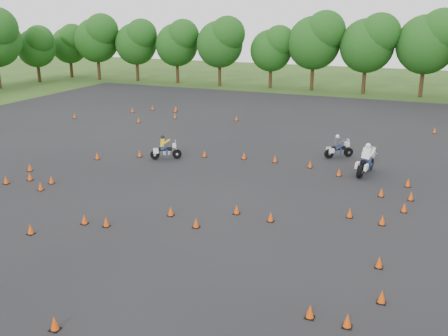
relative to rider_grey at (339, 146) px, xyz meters
name	(u,v)px	position (x,y,z in m)	size (l,w,h in m)	color
ground	(192,215)	(-4.76, -12.58, -0.79)	(140.00, 140.00, 0.00)	#2D5119
asphalt_pad	(237,178)	(-4.76, -6.58, -0.79)	(62.00, 62.00, 0.00)	black
treeline	(357,57)	(-2.34, 22.82, 3.88)	(86.92, 32.17, 10.87)	#1B4A15
traffic_cones	(229,175)	(-5.12, -6.90, -0.56)	(37.03, 32.93, 0.45)	#E44909
rider_grey	(339,146)	(0.00, 0.00, 0.00)	(2.04, 0.63, 1.58)	#393B40
rider_yellow	(166,147)	(-10.47, -4.72, 0.01)	(2.06, 0.63, 1.59)	yellow
rider_white	(366,158)	(2.06, -2.98, 0.20)	(2.55, 0.78, 1.97)	white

